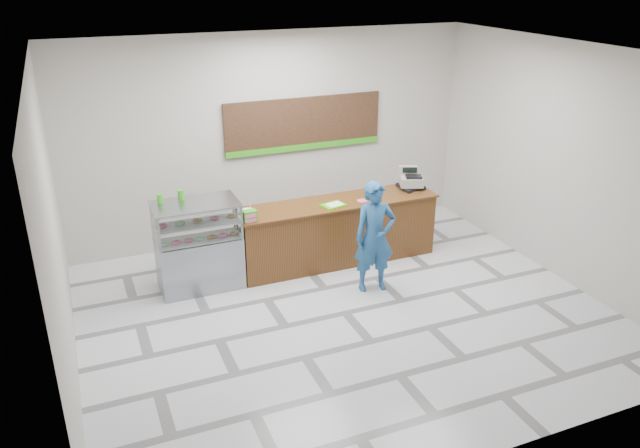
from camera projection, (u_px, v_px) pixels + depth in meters
name	position (u px, v px, depth m)	size (l,w,h in m)	color
floor	(346.00, 313.00, 8.64)	(7.00, 7.00, 0.00)	silver
back_wall	(273.00, 138.00, 10.51)	(7.00, 7.00, 0.00)	#B7B2A8
ceiling	(350.00, 54.00, 7.28)	(7.00, 7.00, 0.00)	silver
sales_counter	(337.00, 231.00, 9.95)	(3.26, 0.76, 1.03)	brown
display_case	(198.00, 245.00, 9.11)	(1.22, 0.72, 1.33)	gray
menu_board	(304.00, 125.00, 10.60)	(2.80, 0.06, 0.90)	black
cash_register	(411.00, 180.00, 10.30)	(0.48, 0.49, 0.35)	black
card_terminal	(407.00, 190.00, 10.16)	(0.09, 0.18, 0.04)	black
serving_tray	(333.00, 205.00, 9.59)	(0.40, 0.33, 0.02)	#3BD306
napkin_box	(246.00, 213.00, 9.15)	(0.13, 0.13, 0.12)	white
straw_cup	(250.00, 212.00, 9.19)	(0.07, 0.07, 0.11)	silver
promo_box	(250.00, 216.00, 8.96)	(0.20, 0.13, 0.17)	#319B1A
donut_decal	(362.00, 201.00, 9.79)	(0.17, 0.17, 0.00)	#E85C8E
green_cup_left	(160.00, 199.00, 8.84)	(0.09, 0.09, 0.13)	#319B1A
green_cup_right	(181.00, 195.00, 8.96)	(0.09, 0.09, 0.15)	#319B1A
customer	(375.00, 237.00, 8.98)	(0.61, 0.40, 1.66)	#215385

